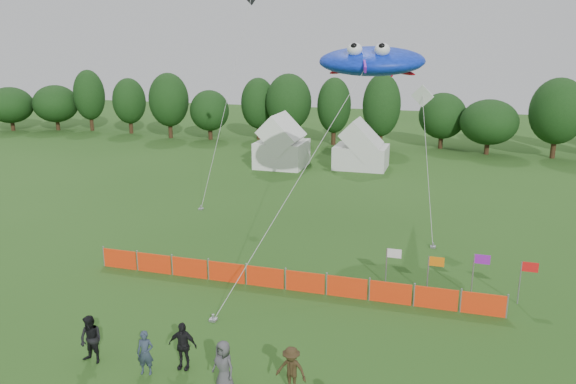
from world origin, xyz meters
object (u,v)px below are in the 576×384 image
(spectator_b, at_px, (91,340))
(spectator_e, at_px, (224,366))
(spectator_a, at_px, (145,353))
(spectator_d, at_px, (183,345))
(stingray_kite, at_px, (373,61))
(tent_right, at_px, (361,150))
(barrier_fence, at_px, (285,280))
(spectator_c, at_px, (291,370))
(tent_left, at_px, (282,146))

(spectator_b, distance_m, spectator_e, 5.33)
(spectator_a, xyz_separation_m, spectator_e, (3.04, -0.08, 0.08))
(spectator_d, distance_m, stingray_kite, 21.09)
(spectator_e, bearing_deg, tent_right, 112.26)
(barrier_fence, height_order, spectator_b, spectator_b)
(spectator_a, xyz_separation_m, spectator_c, (5.27, 0.44, 0.01))
(tent_right, distance_m, spectator_e, 35.38)
(tent_right, bearing_deg, spectator_e, -87.92)
(tent_left, height_order, spectator_c, tent_left)
(spectator_b, bearing_deg, spectator_e, 4.82)
(spectator_e, bearing_deg, tent_left, 124.27)
(tent_right, xyz_separation_m, spectator_a, (-1.76, -35.26, -0.90))
(tent_left, bearing_deg, spectator_e, -75.91)
(spectator_d, relative_size, spectator_e, 1.00)
(tent_right, distance_m, spectator_b, 35.43)
(tent_right, bearing_deg, spectator_a, -92.85)
(spectator_b, relative_size, spectator_c, 1.10)
(spectator_b, height_order, stingray_kite, stingray_kite)
(spectator_b, relative_size, stingray_kite, 0.08)
(tent_right, relative_size, spectator_d, 2.67)
(barrier_fence, relative_size, spectator_a, 12.04)
(tent_left, bearing_deg, spectator_a, -80.82)
(spectator_a, bearing_deg, tent_right, 74.87)
(barrier_fence, height_order, spectator_e, spectator_e)
(spectator_b, bearing_deg, barrier_fence, 64.84)
(tent_left, distance_m, spectator_a, 34.22)
(tent_left, height_order, tent_right, tent_left)
(tent_left, relative_size, barrier_fence, 0.22)
(spectator_e, bearing_deg, barrier_fence, 112.68)
(barrier_fence, distance_m, spectator_a, 8.57)
(spectator_b, xyz_separation_m, spectator_d, (3.39, 0.63, -0.02))
(barrier_fence, distance_m, spectator_c, 8.12)
(spectator_c, height_order, stingray_kite, stingray_kite)
(spectator_e, bearing_deg, spectator_a, -161.31)
(tent_left, height_order, spectator_b, tent_left)
(tent_left, relative_size, spectator_a, 2.71)
(tent_right, xyz_separation_m, barrier_fence, (0.92, -27.13, -1.23))
(spectator_e, bearing_deg, spectator_d, 178.03)
(spectator_b, xyz_separation_m, spectator_e, (5.33, -0.16, -0.02))
(tent_right, relative_size, spectator_a, 2.94)
(spectator_c, distance_m, spectator_d, 4.17)
(barrier_fence, distance_m, spectator_d, 7.60)
(spectator_c, xyz_separation_m, stingray_kite, (-0.38, 18.77, 9.45))
(spectator_d, relative_size, stingray_kite, 0.08)
(tent_left, bearing_deg, spectator_d, -78.77)
(spectator_a, relative_size, spectator_d, 0.91)
(spectator_e, bearing_deg, spectator_c, 33.42)
(tent_left, bearing_deg, spectator_b, -84.63)
(spectator_e, bearing_deg, stingray_kite, 104.72)
(tent_left, distance_m, stingray_kite, 19.68)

